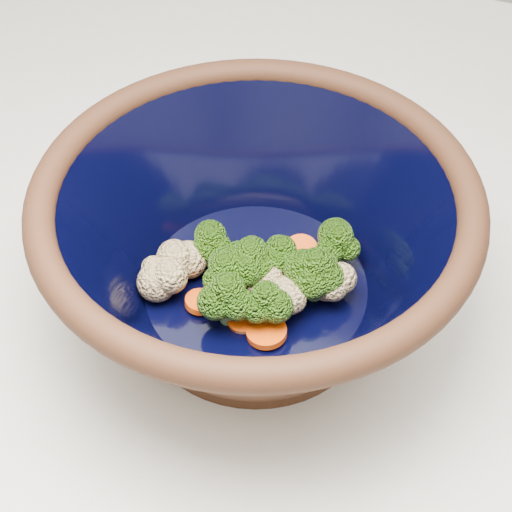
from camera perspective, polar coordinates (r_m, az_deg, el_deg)
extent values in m
cube|color=silver|center=(1.03, 2.91, -19.12)|extent=(1.20, 1.20, 0.90)
cylinder|color=black|center=(0.63, 0.00, -3.82)|extent=(0.20, 0.20, 0.01)
torus|color=black|center=(0.53, 0.00, 5.02)|extent=(0.34, 0.34, 0.02)
cylinder|color=black|center=(0.61, 0.00, -2.35)|extent=(0.19, 0.19, 0.00)
cylinder|color=#608442|center=(0.60, -0.46, -1.56)|extent=(0.01, 0.01, 0.02)
ellipsoid|color=#3C6F15|center=(0.58, -0.47, 0.02)|extent=(0.04, 0.04, 0.04)
cylinder|color=#608442|center=(0.62, 6.44, -0.11)|extent=(0.01, 0.01, 0.02)
ellipsoid|color=#3C6F15|center=(0.60, 6.62, 1.33)|extent=(0.04, 0.04, 0.03)
cylinder|color=#608442|center=(0.59, 4.69, -2.53)|extent=(0.01, 0.01, 0.02)
ellipsoid|color=#3C6F15|center=(0.57, 4.85, -0.88)|extent=(0.05, 0.05, 0.04)
cylinder|color=#608442|center=(0.59, -2.46, -2.48)|extent=(0.01, 0.01, 0.02)
ellipsoid|color=#3C6F15|center=(0.58, -2.53, -0.99)|extent=(0.04, 0.04, 0.03)
cylinder|color=#608442|center=(0.62, -3.63, 0.01)|extent=(0.01, 0.01, 0.02)
ellipsoid|color=#3C6F15|center=(0.60, -3.72, 1.33)|extent=(0.04, 0.04, 0.03)
cylinder|color=#608442|center=(0.58, -2.27, -4.49)|extent=(0.01, 0.01, 0.02)
ellipsoid|color=#3C6F15|center=(0.56, -2.35, -2.88)|extent=(0.04, 0.04, 0.04)
cylinder|color=#608442|center=(0.58, 0.79, -4.79)|extent=(0.01, 0.01, 0.02)
ellipsoid|color=#3C6F15|center=(0.56, 0.82, -3.39)|extent=(0.04, 0.04, 0.03)
cylinder|color=#608442|center=(0.61, 2.06, -0.95)|extent=(0.01, 0.01, 0.02)
ellipsoid|color=#3C6F15|center=(0.59, 2.12, 0.40)|extent=(0.04, 0.04, 0.03)
sphere|color=beige|center=(0.59, 0.13, -2.25)|extent=(0.03, 0.03, 0.03)
sphere|color=beige|center=(0.61, -5.44, -0.30)|extent=(0.03, 0.03, 0.03)
sphere|color=beige|center=(0.60, -7.22, -1.24)|extent=(0.03, 0.03, 0.03)
sphere|color=beige|center=(0.59, 5.64, -2.08)|extent=(0.03, 0.03, 0.03)
sphere|color=beige|center=(0.61, 1.27, -0.45)|extent=(0.03, 0.03, 0.03)
sphere|color=beige|center=(0.58, 2.64, -3.03)|extent=(0.03, 0.03, 0.03)
sphere|color=beige|center=(0.60, 0.50, -1.31)|extent=(0.03, 0.03, 0.03)
sphere|color=beige|center=(0.61, -0.11, -0.10)|extent=(0.03, 0.03, 0.03)
sphere|color=beige|center=(0.59, -7.94, -2.10)|extent=(0.03, 0.03, 0.03)
cylinder|color=#FB470A|center=(0.58, -1.05, -4.98)|extent=(0.03, 0.03, 0.01)
cylinder|color=#FB470A|center=(0.59, -4.46, -3.67)|extent=(0.03, 0.03, 0.01)
cylinder|color=#FB470A|center=(0.63, 3.60, 0.50)|extent=(0.03, 0.03, 0.01)
cylinder|color=#FB470A|center=(0.57, 0.85, -6.09)|extent=(0.03, 0.03, 0.01)
cylinder|color=#FB470A|center=(0.60, -0.53, -2.33)|extent=(0.03, 0.03, 0.01)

